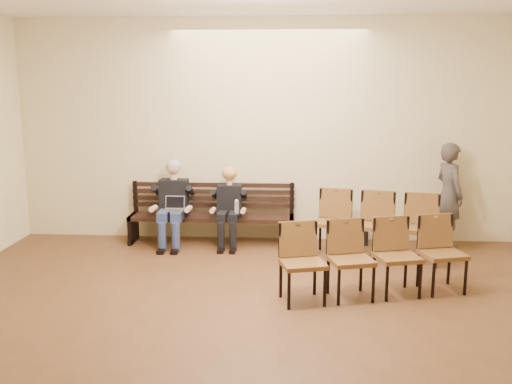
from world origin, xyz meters
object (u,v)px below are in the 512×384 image
bench (212,229)px  bag (355,235)px  chair_row_back (374,259)px  water_bottle (237,214)px  seated_man (173,204)px  chair_row_front (376,226)px  seated_woman (229,212)px  laptop (174,213)px  passerby (449,187)px

bench → bag: bench is taller
chair_row_back → water_bottle: bearing=120.3°
bench → seated_man: 0.73m
water_bottle → chair_row_front: bearing=-8.4°
bench → seated_man: size_ratio=2.00×
water_bottle → seated_woman: bearing=121.9°
seated_woman → laptop: bearing=-166.9°
laptop → passerby: size_ratio=0.16×
seated_woman → chair_row_back: 2.80m
passerby → chair_row_front: bearing=104.2°
seated_woman → bench: bearing=157.5°
passerby → water_bottle: bearing=80.3°
laptop → bag: laptop is taller
passerby → chair_row_back: bearing=129.6°
seated_woman → passerby: passerby is taller
bench → laptop: size_ratio=8.62×
seated_woman → chair_row_back: (1.95, -2.00, -0.08)m
water_bottle → bag: size_ratio=0.62×
seated_woman → passerby: 3.41m
bench → seated_woman: seated_woman is taller
seated_woman → water_bottle: 0.27m
bag → chair_row_back: (-0.03, -2.22, 0.33)m
seated_man → chair_row_back: (2.82, -2.00, -0.19)m
seated_man → chair_row_front: bearing=-9.9°
passerby → bag: bearing=72.4°
chair_row_back → bag: bearing=74.1°
passerby → seated_man: bearing=75.4°
chair_row_front → bench: bearing=178.2°
chair_row_front → water_bottle: bearing=-175.5°
bench → bag: size_ratio=7.17×
seated_man → water_bottle: 1.04m
bench → seated_woman: 0.45m
seated_man → water_bottle: bearing=-12.7°
chair_row_front → chair_row_back: 1.49m
bag → passerby: bearing=0.0°
seated_woman → chair_row_front: 2.24m
seated_man → chair_row_front: 3.10m
seated_woman → water_bottle: (0.14, -0.23, 0.02)m
bench → chair_row_front: size_ratio=1.49×
laptop → bag: (2.80, 0.41, -0.43)m
bag → chair_row_back: 2.25m
seated_woman → bag: bearing=6.4°
bag → passerby: passerby is taller
water_bottle → passerby: passerby is taller
seated_man → chair_row_back: 3.46m
seated_man → bag: 2.90m
bench → passerby: passerby is taller
water_bottle → bench: bearing=141.2°
passerby → chair_row_front: passerby is taller
seated_man → water_bottle: seated_man is taller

